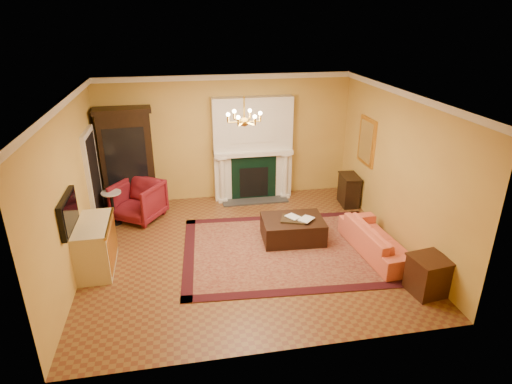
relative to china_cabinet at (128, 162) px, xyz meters
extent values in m
cube|color=brown|center=(2.32, -2.49, -1.15)|extent=(6.00, 5.50, 0.02)
cube|color=white|center=(2.32, -2.49, 1.87)|extent=(6.00, 5.50, 0.02)
cube|color=gold|center=(2.32, 0.27, 0.36)|extent=(6.00, 0.02, 3.00)
cube|color=gold|center=(2.32, -5.25, 0.36)|extent=(6.00, 0.02, 3.00)
cube|color=gold|center=(-0.69, -2.49, 0.36)|extent=(0.02, 5.50, 3.00)
cube|color=gold|center=(5.33, -2.49, 0.36)|extent=(0.02, 5.50, 3.00)
cube|color=silver|center=(2.92, 0.10, 0.11)|extent=(1.90, 0.32, 2.50)
cube|color=silver|center=(2.92, -0.07, 0.71)|extent=(1.10, 0.01, 0.80)
cube|color=#0D301F|center=(2.92, -0.07, -0.59)|extent=(1.10, 0.02, 1.10)
cube|color=black|center=(2.92, -0.08, -0.69)|extent=(0.70, 0.02, 0.75)
cube|color=#333333|center=(2.92, -0.19, -1.12)|extent=(1.60, 0.50, 0.04)
cube|color=silver|center=(2.92, 0.04, 0.04)|extent=(1.90, 0.44, 0.10)
cylinder|color=silver|center=(2.14, -0.08, -0.55)|extent=(0.14, 0.14, 1.18)
cylinder|color=silver|center=(3.70, -0.08, -0.55)|extent=(0.14, 0.14, 1.18)
cube|color=white|center=(2.32, 0.22, 1.80)|extent=(6.00, 0.08, 0.12)
cube|color=white|center=(-0.64, -2.49, 1.80)|extent=(0.08, 5.50, 0.12)
cube|color=white|center=(5.28, -2.49, 1.80)|extent=(0.08, 5.50, 0.12)
cube|color=silver|center=(-0.64, -0.79, -0.09)|extent=(0.08, 1.05, 2.10)
cube|color=black|center=(-0.60, -0.79, -0.12)|extent=(0.02, 0.85, 1.95)
cube|color=black|center=(-0.63, -3.09, 0.21)|extent=(0.08, 0.95, 0.58)
cube|color=black|center=(-0.58, -3.09, 0.21)|extent=(0.01, 0.85, 0.48)
cube|color=gold|center=(5.29, -1.09, 0.51)|extent=(0.05, 0.76, 1.05)
cube|color=white|center=(5.26, -1.09, 0.51)|extent=(0.01, 0.62, 0.90)
cylinder|color=gold|center=(2.32, -2.49, 1.66)|extent=(0.03, 0.03, 0.40)
sphere|color=gold|center=(2.32, -2.49, 1.41)|extent=(0.16, 0.16, 0.16)
sphere|color=#FFE5B2|center=(2.60, -2.49, 1.55)|extent=(0.07, 0.07, 0.07)
sphere|color=#FFE5B2|center=(2.46, -2.25, 1.55)|extent=(0.07, 0.07, 0.07)
sphere|color=#FFE5B2|center=(2.18, -2.25, 1.55)|extent=(0.07, 0.07, 0.07)
sphere|color=#FFE5B2|center=(2.04, -2.49, 1.55)|extent=(0.07, 0.07, 0.07)
sphere|color=#FFE5B2|center=(2.18, -2.73, 1.55)|extent=(0.07, 0.07, 0.07)
sphere|color=#FFE5B2|center=(2.46, -2.73, 1.55)|extent=(0.07, 0.07, 0.07)
cube|color=#4B1010|center=(3.10, -2.61, -1.13)|extent=(4.16, 3.24, 0.02)
cube|color=black|center=(0.00, 0.00, 0.00)|extent=(1.18, 0.62, 2.27)
imported|color=maroon|center=(0.21, -0.69, -0.66)|extent=(1.26, 1.24, 0.96)
cylinder|color=black|center=(-0.33, -0.83, -1.12)|extent=(0.29, 0.29, 0.04)
cylinder|color=black|center=(-0.33, -0.83, -0.76)|extent=(0.06, 0.06, 0.67)
cylinder|color=white|center=(-0.33, -0.83, -0.40)|extent=(0.42, 0.42, 0.03)
cube|color=beige|center=(-0.41, -2.60, -0.69)|extent=(0.60, 1.22, 0.90)
imported|color=#E66B49|center=(4.81, -3.04, -0.76)|extent=(0.72, 1.97, 0.76)
cube|color=#321A0D|center=(5.04, -4.37, -0.83)|extent=(0.60, 0.60, 0.62)
cube|color=black|center=(5.10, -0.79, -0.78)|extent=(0.41, 0.66, 0.71)
cube|color=black|center=(3.33, -2.25, -0.89)|extent=(1.26, 0.95, 0.45)
cube|color=black|center=(3.33, -2.29, -0.65)|extent=(0.59, 0.52, 0.03)
imported|color=gray|center=(3.24, -2.30, -0.49)|extent=(0.19, 0.13, 0.28)
imported|color=gray|center=(3.48, -2.31, -0.48)|extent=(0.18, 0.18, 0.32)
cylinder|color=gray|center=(2.20, 0.04, 0.14)|extent=(0.12, 0.12, 0.09)
cone|color=#103E1B|center=(2.20, 0.04, 0.37)|extent=(0.17, 0.17, 0.36)
cylinder|color=gray|center=(3.58, 0.04, 0.14)|extent=(0.11, 0.11, 0.09)
cone|color=#103E1B|center=(3.58, 0.04, 0.36)|extent=(0.16, 0.16, 0.35)
camera|label=1|loc=(1.20, -9.67, 3.16)|focal=30.00mm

